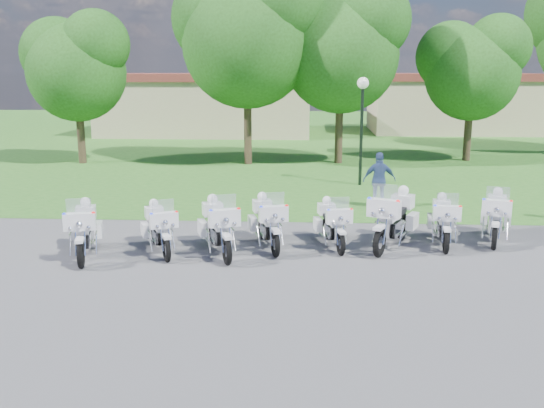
# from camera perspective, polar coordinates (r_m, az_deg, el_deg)

# --- Properties ---
(ground) EXTENTS (100.00, 100.00, 0.00)m
(ground) POSITION_cam_1_polar(r_m,az_deg,el_deg) (14.94, 0.06, -4.57)
(ground) COLOR #57575C
(ground) RESTS_ON ground
(grass_lawn) EXTENTS (100.00, 48.00, 0.01)m
(grass_lawn) POSITION_cam_1_polar(r_m,az_deg,el_deg) (41.50, 2.11, 6.50)
(grass_lawn) COLOR #2C6B21
(grass_lawn) RESTS_ON ground
(motorcycle_0) EXTENTS (1.15, 2.29, 1.57)m
(motorcycle_0) POSITION_cam_1_polar(r_m,az_deg,el_deg) (15.19, -17.29, -2.28)
(motorcycle_0) COLOR black
(motorcycle_0) RESTS_ON ground
(motorcycle_1) EXTENTS (1.25, 2.03, 1.45)m
(motorcycle_1) POSITION_cam_1_polar(r_m,az_deg,el_deg) (15.12, -10.57, -2.19)
(motorcycle_1) COLOR black
(motorcycle_1) RESTS_ON ground
(motorcycle_2) EXTENTS (1.28, 2.30, 1.61)m
(motorcycle_2) POSITION_cam_1_polar(r_m,az_deg,el_deg) (14.81, -5.07, -2.07)
(motorcycle_2) COLOR black
(motorcycle_2) RESTS_ON ground
(motorcycle_3) EXTENTS (1.13, 2.25, 1.54)m
(motorcycle_3) POSITION_cam_1_polar(r_m,az_deg,el_deg) (15.30, -0.43, -1.65)
(motorcycle_3) COLOR black
(motorcycle_3) RESTS_ON ground
(motorcycle_4) EXTENTS (0.95, 2.07, 1.40)m
(motorcycle_4) POSITION_cam_1_polar(r_m,az_deg,el_deg) (15.44, 5.70, -1.80)
(motorcycle_4) COLOR black
(motorcycle_4) RESTS_ON ground
(motorcycle_5) EXTENTS (1.52, 2.41, 1.74)m
(motorcycle_5) POSITION_cam_1_polar(r_m,az_deg,el_deg) (15.61, 11.36, -1.29)
(motorcycle_5) COLOR black
(motorcycle_5) RESTS_ON ground
(motorcycle_6) EXTENTS (0.88, 2.19, 1.47)m
(motorcycle_6) POSITION_cam_1_polar(r_m,az_deg,el_deg) (16.14, 15.83, -1.48)
(motorcycle_6) COLOR black
(motorcycle_6) RESTS_ON ground
(motorcycle_7) EXTENTS (1.21, 2.26, 1.57)m
(motorcycle_7) POSITION_cam_1_polar(r_m,az_deg,el_deg) (16.89, 20.34, -1.04)
(motorcycle_7) COLOR black
(motorcycle_7) RESTS_ON ground
(lamp_post) EXTENTS (0.44, 0.44, 4.11)m
(lamp_post) POSITION_cam_1_polar(r_m,az_deg,el_deg) (23.41, 8.49, 9.28)
(lamp_post) COLOR black
(lamp_post) RESTS_ON ground
(tree_0) EXTENTS (5.31, 4.53, 7.07)m
(tree_0) POSITION_cam_1_polar(r_m,az_deg,el_deg) (30.17, -18.02, 12.51)
(tree_0) COLOR #38281C
(tree_0) RESTS_ON ground
(tree_1) EXTENTS (6.94, 5.92, 9.25)m
(tree_1) POSITION_cam_1_polar(r_m,az_deg,el_deg) (28.59, -2.48, 16.02)
(tree_1) COLOR #38281C
(tree_1) RESTS_ON ground
(tree_2) EXTENTS (6.29, 5.37, 8.39)m
(tree_2) POSITION_cam_1_polar(r_m,az_deg,el_deg) (29.00, 6.41, 14.78)
(tree_2) COLOR #38281C
(tree_2) RESTS_ON ground
(tree_3) EXTENTS (5.21, 4.44, 6.94)m
(tree_3) POSITION_cam_1_polar(r_m,az_deg,el_deg) (31.07, 18.27, 12.32)
(tree_3) COLOR #38281C
(tree_3) RESTS_ON ground
(building_west) EXTENTS (14.56, 8.32, 4.10)m
(building_west) POSITION_cam_1_polar(r_m,az_deg,el_deg) (42.86, -5.99, 9.40)
(building_west) COLOR tan
(building_west) RESTS_ON ground
(building_east) EXTENTS (11.44, 7.28, 4.10)m
(building_east) POSITION_cam_1_polar(r_m,az_deg,el_deg) (45.48, 16.39, 9.15)
(building_east) COLOR tan
(building_east) RESTS_ON ground
(bystander_c) EXTENTS (1.06, 0.46, 1.80)m
(bystander_c) POSITION_cam_1_polar(r_m,az_deg,el_deg) (19.85, 10.07, 2.22)
(bystander_c) COLOR #395189
(bystander_c) RESTS_ON ground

